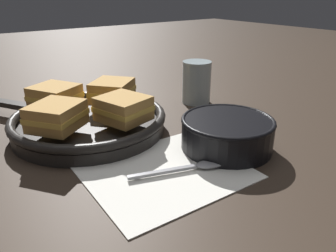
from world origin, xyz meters
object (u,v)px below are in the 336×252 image
object	(u,v)px
spoon	(198,166)
sandwich_far_right	(55,96)
soup_bowl	(227,132)
skillet	(89,122)
sandwich_far_left	(112,91)
sandwich_near_left	(57,116)
sandwich_near_right	(123,108)
drinking_glass	(196,82)

from	to	relation	value
spoon	sandwich_far_right	world-z (taller)	sandwich_far_right
soup_bowl	skillet	world-z (taller)	soup_bowl
sandwich_far_right	sandwich_far_left	bearing A→B (deg)	-17.76
sandwich_far_left	sandwich_near_left	bearing A→B (deg)	-152.76
spoon	sandwich_near_right	size ratio (longest dim) A/B	1.51
skillet	sandwich_near_right	world-z (taller)	sandwich_near_right
sandwich_far_left	sandwich_near_right	bearing A→B (deg)	-107.76
soup_bowl	skillet	xyz separation A→B (m)	(-0.17, 0.23, -0.01)
skillet	sandwich_far_right	size ratio (longest dim) A/B	3.50
soup_bowl	sandwich_near_left	xyz separation A→B (m)	(-0.25, 0.19, 0.03)
soup_bowl	sandwich_near_left	size ratio (longest dim) A/B	1.40
sandwich_near_right	sandwich_far_right	xyz separation A→B (m)	(-0.08, 0.15, 0.00)
skillet	drinking_glass	world-z (taller)	drinking_glass
sandwich_near_left	sandwich_far_left	xyz separation A→B (m)	(0.15, 0.08, 0.00)
sandwich_near_right	soup_bowl	bearing A→B (deg)	-48.11
spoon	sandwich_near_right	world-z (taller)	sandwich_near_right
sandwich_far_right	drinking_glass	size ratio (longest dim) A/B	1.11
sandwich_near_left	sandwich_far_right	xyz separation A→B (m)	(0.04, 0.12, 0.00)
skillet	sandwich_far_left	xyz separation A→B (m)	(0.08, 0.04, 0.04)
soup_bowl	sandwich_near_right	distance (m)	0.20
skillet	sandwich_near_left	xyz separation A→B (m)	(-0.08, -0.04, 0.04)
soup_bowl	sandwich_far_right	bearing A→B (deg)	125.07
sandwich_far_left	drinking_glass	size ratio (longest dim) A/B	1.14
sandwich_near_left	sandwich_far_left	size ratio (longest dim) A/B	0.99
skillet	sandwich_far_right	distance (m)	0.10
spoon	sandwich_far_right	size ratio (longest dim) A/B	1.39
sandwich_near_left	sandwich_near_right	xyz separation A→B (m)	(0.12, -0.04, 0.00)
skillet	sandwich_far_left	bearing A→B (deg)	25.82
sandwich_far_left	sandwich_far_right	distance (m)	0.12
skillet	sandwich_near_left	size ratio (longest dim) A/B	3.42
soup_bowl	sandwich_far_left	bearing A→B (deg)	109.81
spoon	drinking_glass	size ratio (longest dim) A/B	1.54
sandwich_near_left	sandwich_near_right	world-z (taller)	same
sandwich_far_right	sandwich_near_right	bearing A→B (deg)	-62.76
sandwich_far_left	spoon	bearing A→B (deg)	-89.99
sandwich_near_left	drinking_glass	xyz separation A→B (m)	(0.38, 0.05, -0.01)
spoon	skillet	distance (m)	0.27
sandwich_near_right	sandwich_far_left	size ratio (longest dim) A/B	0.90
soup_bowl	sandwich_far_right	distance (m)	0.37
sandwich_near_left	sandwich_far_right	distance (m)	0.12
spoon	sandwich_near_right	bearing A→B (deg)	120.04
skillet	drinking_glass	bearing A→B (deg)	2.05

